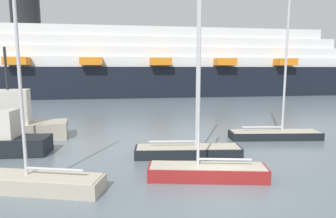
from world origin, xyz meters
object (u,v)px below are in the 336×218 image
(sailboat_0, at_px, (37,180))
(sailboat_1, at_px, (207,170))
(fishing_boat_0, at_px, (6,124))
(cruise_ship, at_px, (126,66))
(sailboat_2, at_px, (275,131))
(sailboat_3, at_px, (188,149))

(sailboat_0, distance_m, sailboat_1, 7.82)
(fishing_boat_0, xyz_separation_m, cruise_ship, (11.11, 35.95, 4.63))
(sailboat_0, distance_m, sailboat_2, 16.92)
(cruise_ship, bearing_deg, fishing_boat_0, -104.15)
(sailboat_0, xyz_separation_m, sailboat_3, (7.89, 3.39, 0.03))
(sailboat_1, xyz_separation_m, fishing_boat_0, (-12.23, 10.37, 0.79))
(fishing_boat_0, distance_m, cruise_ship, 37.91)
(sailboat_1, bearing_deg, cruise_ship, -74.42)
(fishing_boat_0, bearing_deg, cruise_ship, 67.14)
(cruise_ship, bearing_deg, sailboat_3, -85.37)
(fishing_boat_0, bearing_deg, sailboat_3, -34.31)
(sailboat_1, bearing_deg, fishing_boat_0, -26.09)
(sailboat_2, distance_m, fishing_boat_0, 20.44)
(sailboat_3, bearing_deg, sailboat_1, -81.48)
(sailboat_1, xyz_separation_m, cruise_ship, (-1.11, 46.32, 5.42))
(sailboat_0, xyz_separation_m, cruise_ship, (6.70, 46.06, 5.41))
(sailboat_0, relative_size, sailboat_2, 0.71)
(sailboat_1, distance_m, sailboat_3, 3.65)
(sailboat_1, distance_m, sailboat_2, 10.29)
(sailboat_1, relative_size, sailboat_2, 0.70)
(sailboat_2, height_order, sailboat_3, sailboat_2)
(sailboat_3, distance_m, fishing_boat_0, 14.04)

